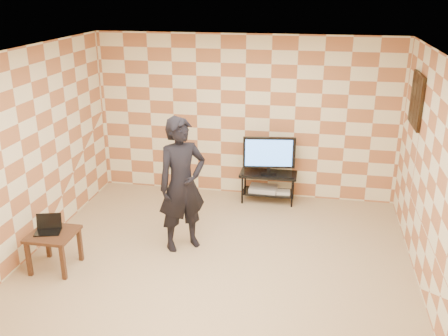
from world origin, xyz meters
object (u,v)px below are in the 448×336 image
(side_table, at_px, (53,239))
(person, at_px, (182,185))
(tv_stand, at_px, (268,181))
(tv, at_px, (269,154))

(side_table, bearing_deg, person, 30.04)
(tv_stand, bearing_deg, person, -119.66)
(person, bearing_deg, tv, 22.23)
(tv_stand, bearing_deg, tv, -97.68)
(side_table, height_order, person, person)
(tv_stand, height_order, tv, tv)
(tv_stand, bearing_deg, side_table, -133.51)
(tv, xyz_separation_m, side_table, (-2.45, -2.58, -0.43))
(tv_stand, xyz_separation_m, person, (-0.99, -1.74, 0.56))
(side_table, bearing_deg, tv_stand, 46.49)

